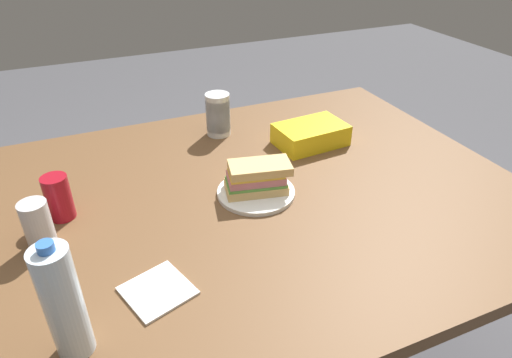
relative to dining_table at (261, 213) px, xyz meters
name	(u,v)px	position (x,y,z in m)	size (l,w,h in m)	color
ground_plane	(260,355)	(0.00, 0.00, -0.66)	(8.00, 8.00, 0.00)	#4C4C51
dining_table	(261,213)	(0.00, 0.00, 0.00)	(1.49, 1.19, 0.74)	brown
paper_plate	(256,192)	(-0.02, -0.01, 0.09)	(0.22, 0.22, 0.01)	white
sandwich	(257,178)	(-0.02, -0.01, 0.13)	(0.20, 0.13, 0.08)	#DBB26B
soda_can_red	(58,198)	(-0.53, 0.09, 0.14)	(0.07, 0.07, 0.12)	maroon
chip_bag	(311,135)	(0.27, 0.20, 0.11)	(0.23, 0.15, 0.07)	yellow
water_bottle_tall	(63,303)	(-0.53, -0.35, 0.20)	(0.07, 0.07, 0.25)	silver
plastic_cup_stack	(218,114)	(0.01, 0.40, 0.15)	(0.08, 0.08, 0.15)	silver
soda_can_silver	(38,225)	(-0.58, -0.01, 0.14)	(0.07, 0.07, 0.12)	silver
paper_napkin	(158,291)	(-0.36, -0.27, 0.08)	(0.13, 0.13, 0.01)	white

